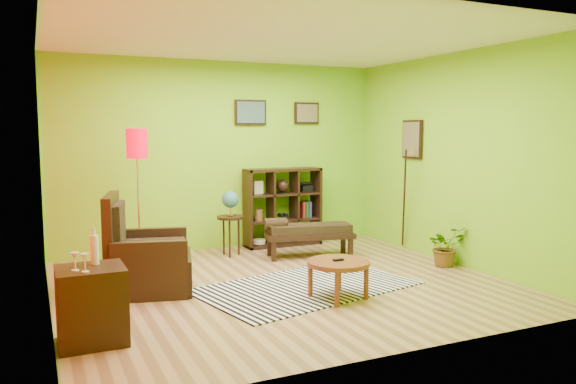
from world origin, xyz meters
name	(u,v)px	position (x,y,z in m)	size (l,w,h in m)	color
ground	(283,284)	(0.00, 0.00, 0.00)	(5.00, 5.00, 0.00)	tan
room_shell	(275,129)	(-0.09, 0.01, 1.80)	(5.04, 4.54, 2.82)	#7FCD1B
zebra_rug	(306,287)	(0.19, -0.23, 0.01)	(2.42, 1.44, 0.01)	white
coffee_table	(338,266)	(0.30, -0.75, 0.35)	(0.67, 0.67, 0.43)	brown
armchair	(144,262)	(-1.52, 0.40, 0.33)	(1.08, 1.07, 1.09)	black
side_cabinet	(92,305)	(-2.20, -0.98, 0.33)	(0.55, 0.50, 0.96)	black
floor_lamp	(137,156)	(-1.40, 1.32, 1.46)	(0.27, 0.27, 1.80)	silver
globe_table	(230,207)	(-0.08, 1.66, 0.70)	(0.38, 0.38, 0.93)	black
cube_shelf	(284,207)	(0.91, 2.03, 0.60)	(1.20, 0.35, 1.20)	black
bench	(307,231)	(0.88, 1.14, 0.37)	(1.30, 0.71, 0.57)	black
potted_plant	(445,251)	(2.30, -0.09, 0.21)	(0.48, 0.53, 0.41)	#26661E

